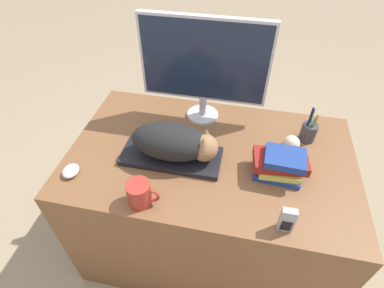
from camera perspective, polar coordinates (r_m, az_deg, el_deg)
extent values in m
cube|color=brown|center=(1.66, 3.00, -11.25)|extent=(1.29, 0.78, 0.77)
cube|color=black|center=(1.34, -3.92, -2.32)|extent=(0.44, 0.19, 0.02)
ellipsoid|color=black|center=(1.28, -4.12, 0.50)|extent=(0.34, 0.18, 0.16)
sphere|color=olive|center=(1.26, 2.34, -0.69)|extent=(0.12, 0.12, 0.12)
cone|color=olive|center=(1.20, 2.17, 0.27)|extent=(0.04, 0.04, 0.05)
cone|color=olive|center=(1.24, 2.66, 2.12)|extent=(0.04, 0.04, 0.05)
cylinder|color=#B7B7BC|center=(1.56, 2.03, 5.57)|extent=(0.16, 0.16, 0.02)
cylinder|color=#B7B7BC|center=(1.52, 2.09, 7.48)|extent=(0.04, 0.04, 0.11)
cube|color=#B7B7BC|center=(1.39, 2.35, 15.59)|extent=(0.59, 0.03, 0.40)
cube|color=#192338|center=(1.39, 2.28, 15.42)|extent=(0.57, 0.01, 0.37)
ellipsoid|color=silver|center=(1.37, -22.10, -4.77)|extent=(0.07, 0.08, 0.04)
cylinder|color=#9E2D23|center=(1.17, -10.04, -9.23)|extent=(0.09, 0.09, 0.10)
torus|color=#9E2D23|center=(1.16, -7.83, -9.67)|extent=(0.07, 0.01, 0.07)
cylinder|color=#38383D|center=(1.50, 21.29, 2.11)|extent=(0.07, 0.07, 0.09)
cylinder|color=orange|center=(1.48, 22.32, 3.50)|extent=(0.01, 0.01, 0.11)
cylinder|color=#1E47B2|center=(1.48, 21.63, 4.18)|extent=(0.01, 0.01, 0.13)
cylinder|color=black|center=(1.46, 21.38, 4.05)|extent=(0.01, 0.01, 0.15)
cylinder|color=#338C38|center=(1.47, 21.98, 3.07)|extent=(0.01, 0.01, 0.11)
sphere|color=beige|center=(1.43, 18.40, 0.09)|extent=(0.08, 0.08, 0.08)
cube|color=#99999E|center=(1.13, 17.65, -13.62)|extent=(0.05, 0.03, 0.11)
cube|color=black|center=(1.14, 17.48, -14.69)|extent=(0.04, 0.00, 0.05)
cube|color=navy|center=(1.32, 15.90, -5.15)|extent=(0.20, 0.15, 0.02)
cube|color=#CCC14C|center=(1.31, 16.22, -4.38)|extent=(0.17, 0.14, 0.03)
cube|color=maroon|center=(1.29, 16.50, -3.07)|extent=(0.23, 0.15, 0.04)
cube|color=navy|center=(1.25, 17.33, -2.58)|extent=(0.17, 0.13, 0.03)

